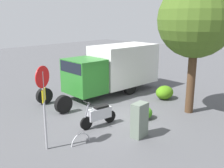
# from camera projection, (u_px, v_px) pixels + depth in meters

# --- Properties ---
(ground_plane) EXTENTS (60.00, 60.00, 0.00)m
(ground_plane) POSITION_uv_depth(u_px,v_px,m) (115.00, 117.00, 12.49)
(ground_plane) COLOR #4E4E52
(box_truck_near) EXTENTS (7.83, 2.72, 2.90)m
(box_truck_near) POSITION_uv_depth(u_px,v_px,m) (113.00, 67.00, 15.99)
(box_truck_near) COLOR black
(box_truck_near) RESTS_ON ground
(motorcycle) EXTENTS (1.80, 0.62, 1.20)m
(motorcycle) POSITION_uv_depth(u_px,v_px,m) (99.00, 114.00, 11.36)
(motorcycle) COLOR black
(motorcycle) RESTS_ON ground
(stop_sign) EXTENTS (0.71, 0.33, 3.05)m
(stop_sign) POSITION_uv_depth(u_px,v_px,m) (44.00, 95.00, 8.95)
(stop_sign) COLOR #9E9EA3
(stop_sign) RESTS_ON ground
(street_tree) EXTENTS (3.51, 3.51, 6.24)m
(street_tree) POSITION_uv_depth(u_px,v_px,m) (196.00, 20.00, 11.99)
(street_tree) COLOR #47301E
(street_tree) RESTS_ON ground
(utility_cabinet) EXTENTS (0.69, 0.46, 1.39)m
(utility_cabinet) POSITION_uv_depth(u_px,v_px,m) (139.00, 120.00, 10.28)
(utility_cabinet) COLOR slate
(utility_cabinet) RESTS_ON ground
(bike_rack_hoop) EXTENTS (0.85, 0.13, 0.85)m
(bike_rack_hoop) POSITION_uv_depth(u_px,v_px,m) (81.00, 143.00, 9.87)
(bike_rack_hoop) COLOR #B7B7BC
(bike_rack_hoop) RESTS_ON ground
(shrub_near_sign) EXTENTS (1.13, 0.93, 0.77)m
(shrub_near_sign) POSITION_uv_depth(u_px,v_px,m) (165.00, 92.00, 15.07)
(shrub_near_sign) COLOR #477F15
(shrub_near_sign) RESTS_ON ground
(shrub_mid_verge) EXTENTS (0.83, 0.68, 0.56)m
(shrub_mid_verge) POSITION_uv_depth(u_px,v_px,m) (144.00, 113.00, 12.18)
(shrub_mid_verge) COLOR #3B881B
(shrub_mid_verge) RESTS_ON ground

